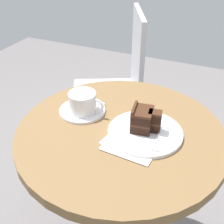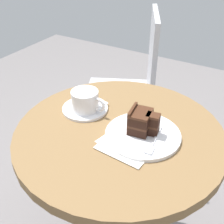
{
  "view_description": "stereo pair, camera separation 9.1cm",
  "coord_description": "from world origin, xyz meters",
  "px_view_note": "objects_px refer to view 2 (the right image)",
  "views": [
    {
      "loc": [
        0.26,
        -0.66,
        1.25
      ],
      "look_at": [
        -0.04,
        0.02,
        0.74
      ],
      "focal_mm": 45.0,
      "sensor_mm": 36.0,
      "label": 1
    },
    {
      "loc": [
        0.34,
        -0.62,
        1.25
      ],
      "look_at": [
        -0.04,
        0.02,
        0.74
      ],
      "focal_mm": 45.0,
      "sensor_mm": 36.0,
      "label": 2
    }
  ],
  "objects_px": {
    "teaspoon": "(98,101)",
    "fork": "(153,143)",
    "napkin": "(131,142)",
    "coffee_cup": "(85,100)",
    "cake_slice": "(142,122)",
    "cake_plate": "(143,135)",
    "cafe_chair": "(135,81)",
    "saucer": "(85,108)"
  },
  "relations": [
    {
      "from": "napkin",
      "to": "fork",
      "type": "bearing_deg",
      "value": 13.15
    },
    {
      "from": "coffee_cup",
      "to": "napkin",
      "type": "height_order",
      "value": "coffee_cup"
    },
    {
      "from": "cake_plate",
      "to": "napkin",
      "type": "height_order",
      "value": "cake_plate"
    },
    {
      "from": "coffee_cup",
      "to": "cake_plate",
      "type": "xyz_separation_m",
      "value": [
        0.23,
        -0.03,
        -0.04
      ]
    },
    {
      "from": "saucer",
      "to": "coffee_cup",
      "type": "bearing_deg",
      "value": -39.39
    },
    {
      "from": "fork",
      "to": "cake_plate",
      "type": "bearing_deg",
      "value": -128.31
    },
    {
      "from": "coffee_cup",
      "to": "cake_plate",
      "type": "height_order",
      "value": "coffee_cup"
    },
    {
      "from": "coffee_cup",
      "to": "cake_plate",
      "type": "bearing_deg",
      "value": -6.39
    },
    {
      "from": "napkin",
      "to": "cake_slice",
      "type": "bearing_deg",
      "value": 82.32
    },
    {
      "from": "cake_plate",
      "to": "cake_slice",
      "type": "relative_size",
      "value": 2.46
    },
    {
      "from": "cake_plate",
      "to": "fork",
      "type": "distance_m",
      "value": 0.06
    },
    {
      "from": "saucer",
      "to": "cake_plate",
      "type": "xyz_separation_m",
      "value": [
        0.24,
        -0.03,
        0.0
      ]
    },
    {
      "from": "napkin",
      "to": "coffee_cup",
      "type": "bearing_deg",
      "value": 162.1
    },
    {
      "from": "napkin",
      "to": "teaspoon",
      "type": "bearing_deg",
      "value": 147.27
    },
    {
      "from": "cake_plate",
      "to": "cafe_chair",
      "type": "bearing_deg",
      "value": 117.93
    },
    {
      "from": "cake_slice",
      "to": "napkin",
      "type": "distance_m",
      "value": 0.07
    },
    {
      "from": "cafe_chair",
      "to": "teaspoon",
      "type": "bearing_deg",
      "value": -13.98
    },
    {
      "from": "coffee_cup",
      "to": "cake_slice",
      "type": "distance_m",
      "value": 0.22
    },
    {
      "from": "teaspoon",
      "to": "fork",
      "type": "bearing_deg",
      "value": -30.08
    },
    {
      "from": "cake_plate",
      "to": "coffee_cup",
      "type": "bearing_deg",
      "value": 173.61
    },
    {
      "from": "cake_slice",
      "to": "fork",
      "type": "bearing_deg",
      "value": -33.4
    },
    {
      "from": "cake_slice",
      "to": "fork",
      "type": "distance_m",
      "value": 0.07
    },
    {
      "from": "saucer",
      "to": "fork",
      "type": "bearing_deg",
      "value": -12.25
    },
    {
      "from": "cake_plate",
      "to": "cafe_chair",
      "type": "height_order",
      "value": "cafe_chair"
    },
    {
      "from": "coffee_cup",
      "to": "cake_plate",
      "type": "distance_m",
      "value": 0.24
    },
    {
      "from": "fork",
      "to": "teaspoon",
      "type": "bearing_deg",
      "value": -120.14
    },
    {
      "from": "teaspoon",
      "to": "cake_slice",
      "type": "bearing_deg",
      "value": -27.22
    },
    {
      "from": "saucer",
      "to": "teaspoon",
      "type": "relative_size",
      "value": 1.46
    },
    {
      "from": "cake_slice",
      "to": "cafe_chair",
      "type": "bearing_deg",
      "value": 117.54
    },
    {
      "from": "fork",
      "to": "cafe_chair",
      "type": "relative_size",
      "value": 0.16
    },
    {
      "from": "cake_slice",
      "to": "teaspoon",
      "type": "bearing_deg",
      "value": 159.22
    },
    {
      "from": "napkin",
      "to": "cafe_chair",
      "type": "bearing_deg",
      "value": 115.24
    },
    {
      "from": "cake_plate",
      "to": "fork",
      "type": "height_order",
      "value": "fork"
    },
    {
      "from": "coffee_cup",
      "to": "cafe_chair",
      "type": "relative_size",
      "value": 0.14
    },
    {
      "from": "coffee_cup",
      "to": "cake_plate",
      "type": "relative_size",
      "value": 0.54
    },
    {
      "from": "teaspoon",
      "to": "cafe_chair",
      "type": "relative_size",
      "value": 0.12
    },
    {
      "from": "cake_slice",
      "to": "saucer",
      "type": "bearing_deg",
      "value": 173.72
    },
    {
      "from": "cake_slice",
      "to": "cafe_chair",
      "type": "xyz_separation_m",
      "value": [
        -0.32,
        0.62,
        -0.23
      ]
    },
    {
      "from": "coffee_cup",
      "to": "fork",
      "type": "distance_m",
      "value": 0.28
    },
    {
      "from": "cake_slice",
      "to": "cafe_chair",
      "type": "distance_m",
      "value": 0.74
    },
    {
      "from": "cafe_chair",
      "to": "cake_plate",
      "type": "bearing_deg",
      "value": 2.27
    },
    {
      "from": "cake_plate",
      "to": "fork",
      "type": "relative_size",
      "value": 1.67
    }
  ]
}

